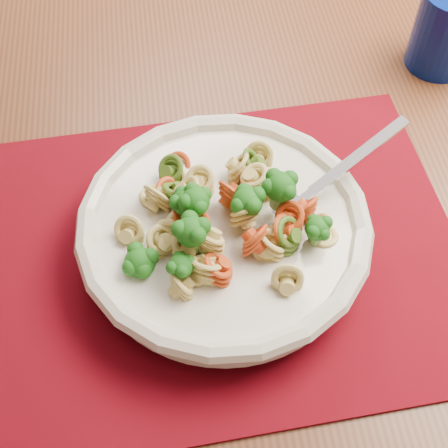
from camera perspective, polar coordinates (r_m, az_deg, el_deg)
dining_table at (r=0.77m, az=-6.70°, el=2.43°), size 1.67×1.41×0.75m
placemat at (r=0.60m, az=-0.24°, el=-2.50°), size 0.55×0.49×0.00m
pasta_bowl at (r=0.58m, az=0.00°, el=-0.53°), size 0.27×0.27×0.05m
pasta_broccoli_heap at (r=0.56m, az=-0.00°, el=0.35°), size 0.23×0.23×0.06m
fork at (r=0.57m, az=6.07°, el=1.42°), size 0.18×0.03×0.08m
tumbler at (r=0.80m, az=19.72°, el=16.39°), size 0.08×0.08×0.10m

